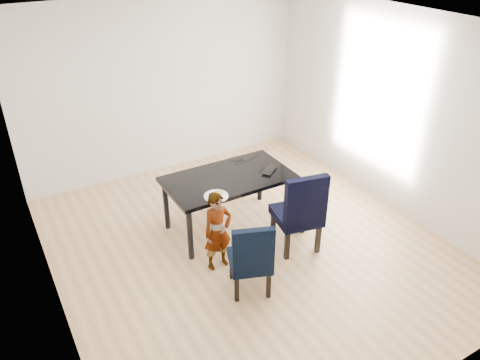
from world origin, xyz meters
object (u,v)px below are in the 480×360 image
plate (216,196)px  chair_left (250,255)px  dining_table (228,202)px  chair_right (297,209)px  child (218,231)px  laptop (266,169)px

plate → chair_left: bearing=-91.7°
dining_table → chair_right: size_ratio=1.48×
child → chair_right: bearing=-10.1°
dining_table → plate: plate is taller
plate → laptop: laptop is taller
chair_left → child: child is taller
dining_table → laptop: laptop is taller
chair_left → chair_right: (0.89, 0.38, 0.09)m
chair_left → laptop: 1.42m
plate → laptop: 0.90m
chair_left → laptop: size_ratio=3.09×
chair_left → laptop: chair_left is taller
plate → laptop: (0.87, 0.25, 0.00)m
dining_table → child: 0.83m
chair_left → plate: bearing=108.9°
child → laptop: size_ratio=3.34×
chair_left → child: (-0.12, 0.51, 0.04)m
child → laptop: 1.18m
chair_right → child: chair_right is taller
laptop → plate: bearing=-21.3°
chair_right → plate: chair_right is taller
chair_right → laptop: (-0.00, 0.68, 0.22)m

